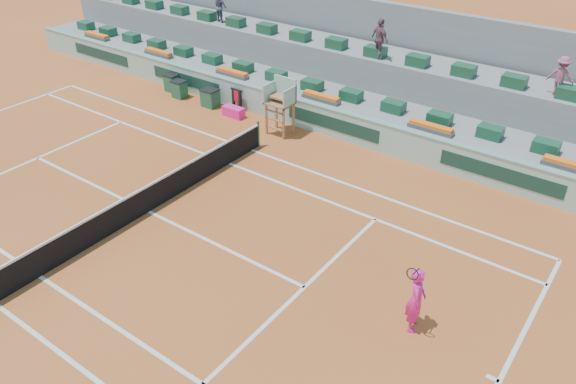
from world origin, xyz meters
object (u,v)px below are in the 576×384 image
at_px(player_bag, 234,112).
at_px(drink_cooler_a, 210,98).
at_px(umpire_chair, 281,99).
at_px(tennis_player, 416,299).

distance_m(player_bag, drink_cooler_a, 1.66).
distance_m(umpire_chair, drink_cooler_a, 4.51).
relative_size(umpire_chair, drink_cooler_a, 2.86).
xyz_separation_m(player_bag, umpire_chair, (2.73, -0.05, 1.32)).
distance_m(player_bag, umpire_chair, 3.03).
bearing_deg(tennis_player, player_bag, 149.68).
height_order(drink_cooler_a, tennis_player, tennis_player).
bearing_deg(tennis_player, umpire_chair, 143.19).
height_order(player_bag, umpire_chair, umpire_chair).
relative_size(player_bag, tennis_player, 0.45).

